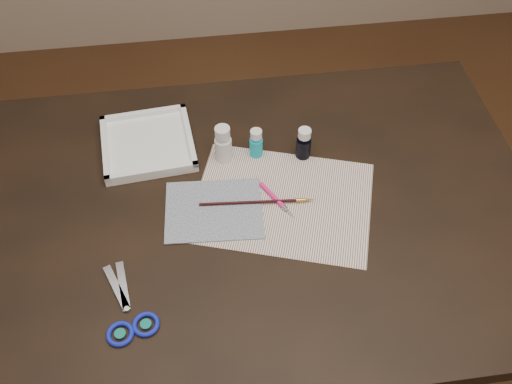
{
  "coord_description": "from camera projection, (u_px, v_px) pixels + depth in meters",
  "views": [
    {
      "loc": [
        -0.11,
        -0.8,
        1.76
      ],
      "look_at": [
        0.0,
        0.0,
        0.8
      ],
      "focal_mm": 40.0,
      "sensor_mm": 36.0,
      "label": 1
    }
  ],
  "objects": [
    {
      "name": "canvas",
      "position": [
        214.0,
        210.0,
        1.28
      ],
      "size": [
        0.23,
        0.19,
        0.0
      ],
      "primitive_type": "cube",
      "rotation": [
        0.0,
        0.0,
        -0.07
      ],
      "color": "#132136",
      "rests_on": "paper"
    },
    {
      "name": "paint_bottle_navy",
      "position": [
        304.0,
        143.0,
        1.36
      ],
      "size": [
        0.04,
        0.04,
        0.09
      ],
      "primitive_type": "cylinder",
      "rotation": [
        0.0,
        0.0,
        0.27
      ],
      "color": "black",
      "rests_on": "table"
    },
    {
      "name": "paint_bottle_white",
      "position": [
        223.0,
        144.0,
        1.35
      ],
      "size": [
        0.05,
        0.05,
        0.1
      ],
      "primitive_type": "cylinder",
      "rotation": [
        0.0,
        0.0,
        -0.12
      ],
      "color": "white",
      "rests_on": "table"
    },
    {
      "name": "table",
      "position": [
        256.0,
        290.0,
        1.58
      ],
      "size": [
        1.3,
        0.9,
        0.75
      ],
      "primitive_type": "cube",
      "color": "black",
      "rests_on": "ground"
    },
    {
      "name": "paper",
      "position": [
        283.0,
        201.0,
        1.3
      ],
      "size": [
        0.47,
        0.41,
        0.0
      ],
      "primitive_type": "cube",
      "rotation": [
        0.0,
        0.0,
        -0.31
      ],
      "color": "white",
      "rests_on": "table"
    },
    {
      "name": "paint_bottle_cyan",
      "position": [
        256.0,
        143.0,
        1.37
      ],
      "size": [
        0.04,
        0.04,
        0.08
      ],
      "primitive_type": "cylinder",
      "rotation": [
        0.0,
        0.0,
        -0.3
      ],
      "color": "#12AFCA",
      "rests_on": "table"
    },
    {
      "name": "scissors",
      "position": [
        121.0,
        303.0,
        1.13
      ],
      "size": [
        0.18,
        0.23,
        0.01
      ],
      "primitive_type": null,
      "rotation": [
        0.0,
        0.0,
        1.96
      ],
      "color": "silver",
      "rests_on": "table"
    },
    {
      "name": "craft_knife",
      "position": [
        277.0,
        200.0,
        1.3
      ],
      "size": [
        0.07,
        0.12,
        0.01
      ],
      "primitive_type": null,
      "rotation": [
        0.0,
        0.0,
        -1.07
      ],
      "color": "#F71F81",
      "rests_on": "paper"
    },
    {
      "name": "ground",
      "position": [
        256.0,
        350.0,
        1.88
      ],
      "size": [
        3.5,
        3.5,
        0.02
      ],
      "primitive_type": "cube",
      "color": "#422614",
      "rests_on": "ground"
    },
    {
      "name": "palette_tray",
      "position": [
        148.0,
        143.0,
        1.4
      ],
      "size": [
        0.24,
        0.24,
        0.03
      ],
      "primitive_type": "cube",
      "rotation": [
        0.0,
        0.0,
        0.09
      ],
      "color": "white",
      "rests_on": "table"
    },
    {
      "name": "paintbrush",
      "position": [
        257.0,
        202.0,
        1.29
      ],
      "size": [
        0.26,
        0.03,
        0.01
      ],
      "primitive_type": null,
      "rotation": [
        0.0,
        0.0,
        -0.08
      ],
      "color": "black",
      "rests_on": "canvas"
    }
  ]
}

